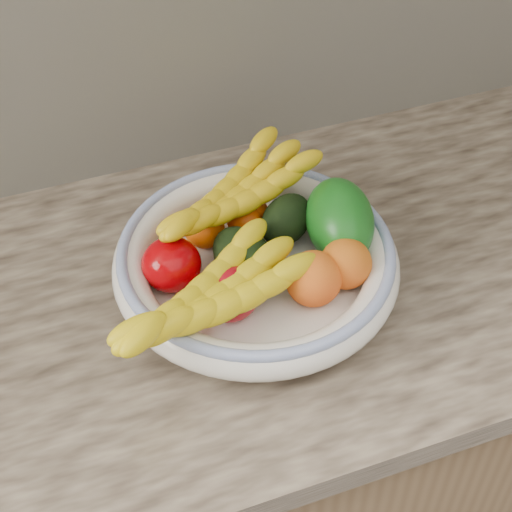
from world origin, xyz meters
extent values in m
cube|color=brown|center=(0.00, 1.68, 0.43)|extent=(2.40, 0.62, 0.86)
cube|color=tan|center=(0.00, 1.68, 0.88)|extent=(2.44, 0.66, 0.04)
cube|color=beige|center=(0.00, 1.99, 1.15)|extent=(2.40, 0.02, 0.50)
cylinder|color=silver|center=(0.00, 1.66, 0.91)|extent=(0.13, 0.13, 0.02)
cylinder|color=silver|center=(0.00, 1.66, 0.92)|extent=(0.32, 0.32, 0.01)
torus|color=silver|center=(0.00, 1.66, 0.95)|extent=(0.39, 0.39, 0.05)
torus|color=#37519D|center=(0.00, 1.66, 0.97)|extent=(0.37, 0.37, 0.02)
ellipsoid|color=#E85B04|center=(-0.05, 1.74, 0.95)|extent=(0.06, 0.06, 0.05)
ellipsoid|color=#EB5604|center=(0.03, 1.75, 0.95)|extent=(0.06, 0.06, 0.05)
ellipsoid|color=#E14D04|center=(0.01, 1.74, 0.95)|extent=(0.06, 0.06, 0.05)
ellipsoid|color=#9F0004|center=(-0.11, 1.68, 0.96)|extent=(0.09, 0.09, 0.07)
ellipsoid|color=#A80813|center=(-0.06, 1.61, 0.96)|extent=(0.09, 0.09, 0.07)
ellipsoid|color=black|center=(-0.02, 1.66, 0.96)|extent=(0.10, 0.12, 0.07)
ellipsoid|color=black|center=(0.06, 1.71, 0.96)|extent=(0.11, 0.11, 0.06)
ellipsoid|color=#0F5312|center=(0.13, 1.67, 0.98)|extent=(0.14, 0.16, 0.12)
ellipsoid|color=orange|center=(0.05, 1.59, 0.97)|extent=(0.08, 0.08, 0.07)
ellipsoid|color=orange|center=(0.10, 1.60, 0.97)|extent=(0.09, 0.09, 0.07)
camera|label=1|loc=(-0.26, 0.95, 1.70)|focal=55.00mm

